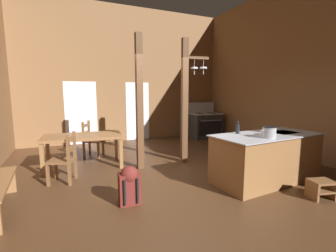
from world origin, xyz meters
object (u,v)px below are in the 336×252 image
kitchen_island (266,158)px  dining_table (83,139)px  stockpot_on_counter (269,132)px  mixing_bowl_on_counter (267,133)px  step_stool (321,188)px  backpack (129,184)px  stove_range (205,125)px  bottle_tall_on_counter (238,129)px  ladderback_chair_near_window (92,140)px  ladderback_chair_by_post (65,159)px

kitchen_island → dining_table: kitchen_island is taller
stockpot_on_counter → mixing_bowl_on_counter: stockpot_on_counter is taller
step_stool → backpack: bearing=160.1°
kitchen_island → stove_range: size_ratio=1.69×
dining_table → backpack: (0.51, -2.20, -0.34)m
backpack → bottle_tall_on_counter: bottle_tall_on_counter is taller
step_stool → ladderback_chair_near_window: size_ratio=0.44×
kitchen_island → dining_table: size_ratio=1.27×
stove_range → ladderback_chair_by_post: (-4.84, -2.77, -0.03)m
ladderback_chair_near_window → bottle_tall_on_counter: (2.42, -2.88, 0.56)m
stove_range → ladderback_chair_near_window: 4.32m
backpack → bottle_tall_on_counter: (2.17, 0.17, 0.70)m
kitchen_island → backpack: kitchen_island is taller
kitchen_island → dining_table: bearing=144.1°
stockpot_on_counter → kitchen_island: bearing=46.7°
kitchen_island → stove_range: bearing=73.1°
ladderback_chair_near_window → bottle_tall_on_counter: size_ratio=3.84×
dining_table → ladderback_chair_near_window: (0.26, 0.86, -0.20)m
dining_table → kitchen_island: bearing=-35.9°
bottle_tall_on_counter → stockpot_on_counter: bearing=-69.5°
kitchen_island → bottle_tall_on_counter: bottle_tall_on_counter is taller
stove_range → stockpot_on_counter: (-1.56, -4.50, 0.53)m
kitchen_island → backpack: (-2.66, 0.10, -0.14)m
kitchen_island → ladderback_chair_by_post: bearing=158.0°
backpack → kitchen_island: bearing=-2.1°
mixing_bowl_on_counter → dining_table: bearing=142.1°
step_stool → ladderback_chair_near_window: ladderback_chair_near_window is taller
stove_range → ladderback_chair_by_post: stove_range is taller
dining_table → stockpot_on_counter: size_ratio=5.68×
dining_table → bottle_tall_on_counter: (2.68, -2.03, 0.36)m
dining_table → ladderback_chair_by_post: ladderback_chair_by_post is taller
stockpot_on_counter → ladderback_chair_near_window: bearing=127.4°
ladderback_chair_near_window → ladderback_chair_by_post: bearing=-110.8°
step_stool → bottle_tall_on_counter: size_ratio=1.69×
ladderback_chair_near_window → mixing_bowl_on_counter: mixing_bowl_on_counter is taller
kitchen_island → ladderback_chair_by_post: size_ratio=2.35×
kitchen_island → ladderback_chair_near_window: (-2.91, 3.15, -0.01)m
backpack → ladderback_chair_by_post: bearing=123.9°
mixing_bowl_on_counter → bottle_tall_on_counter: bearing=137.1°
ladderback_chair_near_window → dining_table: bearing=-106.7°
dining_table → mixing_bowl_on_counter: mixing_bowl_on_counter is taller
stove_range → backpack: stove_range is taller
kitchen_island → stockpot_on_counter: 0.69m
ladderback_chair_by_post → backpack: (0.90, -1.34, -0.14)m
step_stool → stockpot_on_counter: size_ratio=1.36×
stove_range → step_stool: bearing=-101.6°
ladderback_chair_near_window → mixing_bowl_on_counter: (2.80, -3.24, 0.50)m
backpack → ladderback_chair_near_window: bearing=94.8°
ladderback_chair_near_window → bottle_tall_on_counter: bearing=-49.9°
ladderback_chair_by_post → mixing_bowl_on_counter: bearing=-23.8°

